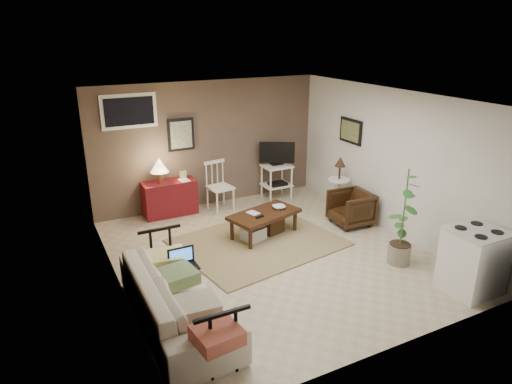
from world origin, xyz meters
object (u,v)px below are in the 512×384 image
spindle_chair (220,187)px  armchair (351,207)px  potted_plant (404,214)px  stove (473,261)px  red_console (169,195)px  tv_stand (277,169)px  sofa (176,289)px  side_table (339,178)px  coffee_table (264,222)px

spindle_chair → armchair: spindle_chair is taller
potted_plant → stove: potted_plant is taller
red_console → tv_stand: 2.23m
sofa → stove: (3.66, -1.11, 0.01)m
spindle_chair → red_console: bearing=169.3°
side_table → stove: size_ratio=1.21×
tv_stand → side_table: 1.34m
red_console → spindle_chair: 0.97m
sofa → potted_plant: size_ratio=1.50×
spindle_chair → tv_stand: tv_stand is taller
potted_plant → stove: 1.10m
sofa → spindle_chair: bearing=-30.9°
armchair → coffee_table: bearing=-95.7°
sofa → potted_plant: bearing=-91.9°
coffee_table → potted_plant: (1.36, -1.73, 0.54)m
spindle_chair → armchair: size_ratio=1.40×
armchair → stove: (0.05, -2.47, 0.11)m
coffee_table → sofa: 2.59m
tv_stand → side_table: tv_stand is taller
armchair → red_console: bearing=-121.4°
coffee_table → armchair: (1.60, -0.26, 0.08)m
coffee_table → red_console: red_console is taller
side_table → potted_plant: (-0.41, -2.06, 0.12)m
coffee_table → potted_plant: size_ratio=0.88×
spindle_chair → potted_plant: size_ratio=0.63×
spindle_chair → potted_plant: (1.53, -3.19, 0.35)m
tv_stand → stove: bearing=-82.4°
spindle_chair → tv_stand: bearing=1.2°
coffee_table → spindle_chair: size_ratio=1.39×
red_console → armchair: red_console is taller
red_console → potted_plant: bearing=-53.6°
armchair → potted_plant: bearing=-6.1°
stove → coffee_table: bearing=121.2°
spindle_chair → stove: (1.83, -4.19, 0.00)m
coffee_table → red_console: (-1.13, 1.64, 0.14)m
stove → red_console: bearing=122.4°
side_table → armchair: 0.70m
coffee_table → sofa: sofa is taller
spindle_chair → side_table: size_ratio=0.87×
tv_stand → potted_plant: (0.27, -3.22, 0.17)m
coffee_table → stove: (1.65, -2.72, 0.19)m
sofa → potted_plant: potted_plant is taller
tv_stand → red_console: bearing=176.1°
sofa → red_console: bearing=-15.3°
red_console → stove: red_console is taller
red_console → side_table: bearing=-24.3°
red_console → tv_stand: (2.21, -0.15, 0.23)m
side_table → spindle_chair: bearing=149.9°
potted_plant → armchair: bearing=80.4°
coffee_table → armchair: 1.63m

